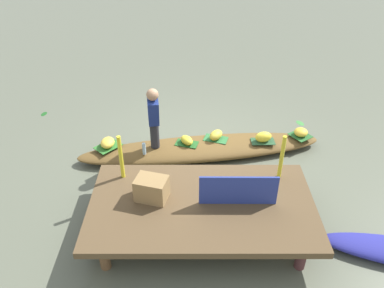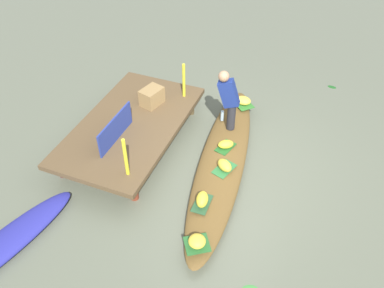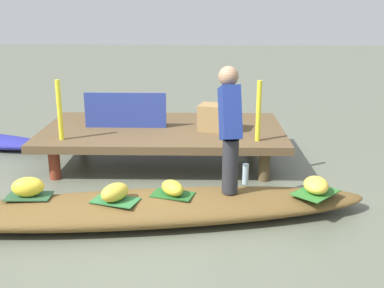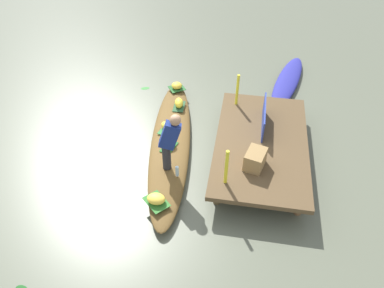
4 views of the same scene
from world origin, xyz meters
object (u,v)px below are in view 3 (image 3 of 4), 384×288
at_px(banana_bunch_2, 172,188).
at_px(produce_crate, 216,118).
at_px(banana_bunch_3, 115,192).
at_px(market_banner, 125,110).
at_px(banana_bunch_4, 28,187).
at_px(vendor_boat, 146,208).
at_px(vendor_person, 230,123).
at_px(banana_bunch_0, 316,185).
at_px(water_bottle, 245,174).

xyz_separation_m(banana_bunch_2, produce_crate, (0.48, 1.71, 0.31)).
distance_m(banana_bunch_3, market_banner, 2.02).
relative_size(banana_bunch_4, produce_crate, 0.70).
bearing_deg(market_banner, banana_bunch_4, -109.29).
height_order(vendor_boat, banana_bunch_3, banana_bunch_3).
distance_m(banana_bunch_4, produce_crate, 2.61).
bearing_deg(banana_bunch_4, vendor_boat, 2.08).
distance_m(banana_bunch_2, vendor_person, 0.86).
relative_size(market_banner, produce_crate, 2.47).
relative_size(banana_bunch_4, vendor_person, 0.25).
xyz_separation_m(banana_bunch_0, water_bottle, (-0.69, 0.23, 0.03)).
height_order(banana_bunch_0, banana_bunch_3, banana_bunch_3).
relative_size(banana_bunch_4, market_banner, 0.29).
bearing_deg(banana_bunch_0, banana_bunch_4, -176.80).
bearing_deg(vendor_boat, market_banner, 96.12).
height_order(vendor_person, market_banner, vendor_person).
bearing_deg(banana_bunch_3, vendor_person, 16.16).
height_order(banana_bunch_0, water_bottle, water_bottle).
distance_m(banana_bunch_4, market_banner, 2.04).
bearing_deg(banana_bunch_0, market_banner, 141.29).
bearing_deg(vendor_person, market_banner, 127.93).
xyz_separation_m(vendor_boat, banana_bunch_0, (1.70, 0.12, 0.21)).
xyz_separation_m(banana_bunch_0, vendor_person, (-0.87, 0.07, 0.62)).
distance_m(banana_bunch_3, banana_bunch_4, 0.87).
relative_size(banana_bunch_3, vendor_person, 0.25).
bearing_deg(banana_bunch_0, banana_bunch_3, -172.93).
height_order(banana_bunch_3, vendor_person, vendor_person).
relative_size(banana_bunch_0, produce_crate, 0.73).
bearing_deg(market_banner, vendor_boat, -75.47).
height_order(banana_bunch_4, produce_crate, produce_crate).
height_order(vendor_boat, market_banner, market_banner).
xyz_separation_m(banana_bunch_0, produce_crate, (-0.95, 1.62, 0.30)).
distance_m(banana_bunch_2, water_bottle, 0.81).
bearing_deg(vendor_boat, banana_bunch_2, -1.90).
xyz_separation_m(vendor_boat, produce_crate, (0.74, 1.74, 0.51)).
distance_m(water_bottle, produce_crate, 1.44).
bearing_deg(banana_bunch_4, vendor_person, 6.76).
bearing_deg(banana_bunch_3, water_bottle, 20.29).
bearing_deg(vendor_boat, produce_crate, 58.78).
xyz_separation_m(banana_bunch_3, produce_crate, (1.02, 1.87, 0.29)).
height_order(vendor_boat, banana_bunch_4, banana_bunch_4).
height_order(banana_bunch_4, water_bottle, water_bottle).
bearing_deg(vendor_person, produce_crate, 93.07).
relative_size(vendor_person, water_bottle, 5.63).
bearing_deg(banana_bunch_0, vendor_person, 175.12).
bearing_deg(market_banner, banana_bunch_0, -38.38).
bearing_deg(market_banner, banana_bunch_2, -67.73).
bearing_deg(vendor_person, vendor_boat, -166.92).
height_order(banana_bunch_2, vendor_person, vendor_person).
bearing_deg(water_bottle, banana_bunch_4, -169.74).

